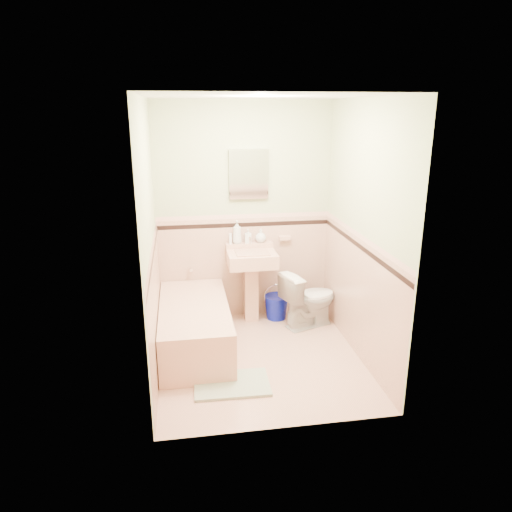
{
  "coord_description": "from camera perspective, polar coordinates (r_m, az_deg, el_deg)",
  "views": [
    {
      "loc": [
        -0.72,
        -4.18,
        2.4
      ],
      "look_at": [
        0.0,
        0.25,
        1.0
      ],
      "focal_mm": 33.29,
      "sensor_mm": 36.0,
      "label": 1
    }
  ],
  "objects": [
    {
      "name": "cap_back",
      "position": [
        5.44,
        -1.41,
        4.79
      ],
      "size": [
        2.0,
        0.0,
        2.0
      ],
      "primitive_type": "plane",
      "rotation": [
        1.57,
        0.0,
        0.0
      ],
      "color": "#DDAA99",
      "rests_on": "ground"
    },
    {
      "name": "sink",
      "position": [
        5.47,
        -0.51,
        -3.82
      ],
      "size": [
        0.54,
        0.48,
        0.86
      ],
      "primitive_type": null,
      "color": "#D8A288",
      "rests_on": "floor"
    },
    {
      "name": "bath_mat",
      "position": [
        4.45,
        -2.93,
        -15.13
      ],
      "size": [
        0.69,
        0.47,
        0.03
      ],
      "primitive_type": "cube",
      "rotation": [
        0.0,
        0.0,
        -0.03
      ],
      "color": "#92A489",
      "rests_on": "floor"
    },
    {
      "name": "floor",
      "position": [
        4.87,
        0.48,
        -12.18
      ],
      "size": [
        2.2,
        2.2,
        0.0
      ],
      "primitive_type": "plane",
      "color": "#DDA991",
      "rests_on": "ground"
    },
    {
      "name": "cap_front",
      "position": [
        3.39,
        3.61,
        -3.06
      ],
      "size": [
        2.0,
        0.0,
        2.0
      ],
      "primitive_type": "plane",
      "rotation": [
        -1.57,
        0.0,
        0.0
      ],
      "color": "#DDAA99",
      "rests_on": "ground"
    },
    {
      "name": "soap_dish",
      "position": [
        5.57,
        3.45,
        2.19
      ],
      "size": [
        0.13,
        0.08,
        0.04
      ],
      "primitive_type": "cube",
      "color": "#D8A288",
      "rests_on": "wall_back"
    },
    {
      "name": "wainscot_back",
      "position": [
        5.61,
        -1.37,
        -1.38
      ],
      "size": [
        2.0,
        0.0,
        2.0
      ],
      "primitive_type": "plane",
      "rotation": [
        1.57,
        0.0,
        0.0
      ],
      "color": "#E0AE96",
      "rests_on": "ground"
    },
    {
      "name": "cap_left",
      "position": [
        4.35,
        -12.33,
        1.18
      ],
      "size": [
        0.0,
        2.2,
        2.2
      ],
      "primitive_type": "plane",
      "rotation": [
        1.57,
        0.0,
        1.57
      ],
      "color": "#DDAA99",
      "rests_on": "ground"
    },
    {
      "name": "accent_front",
      "position": [
        3.43,
        3.58,
        -4.63
      ],
      "size": [
        2.0,
        0.0,
        2.0
      ],
      "primitive_type": "plane",
      "rotation": [
        -1.57,
        0.0,
        0.0
      ],
      "color": "black",
      "rests_on": "ground"
    },
    {
      "name": "toilet",
      "position": [
        5.45,
        6.4,
        -5.11
      ],
      "size": [
        0.73,
        0.56,
        0.66
      ],
      "primitive_type": "imported",
      "rotation": [
        0.0,
        0.0,
        1.92
      ],
      "color": "white",
      "rests_on": "floor"
    },
    {
      "name": "ceiling",
      "position": [
        4.24,
        0.57,
        18.67
      ],
      "size": [
        2.2,
        2.2,
        0.0
      ],
      "primitive_type": "plane",
      "rotation": [
        3.14,
        0.0,
        0.0
      ],
      "color": "white",
      "rests_on": "ground"
    },
    {
      "name": "shoe",
      "position": [
        4.52,
        -4.71,
        -13.96
      ],
      "size": [
        0.18,
        0.11,
        0.07
      ],
      "primitive_type": "cube",
      "rotation": [
        0.0,
        0.0,
        0.24
      ],
      "color": "#BF1E59",
      "rests_on": "bath_mat"
    },
    {
      "name": "wall_left",
      "position": [
        4.34,
        -12.6,
        1.55
      ],
      "size": [
        0.0,
        2.5,
        2.5
      ],
      "primitive_type": "plane",
      "rotation": [
        1.57,
        0.0,
        1.57
      ],
      "color": "beige",
      "rests_on": "ground"
    },
    {
      "name": "sink_faucet",
      "position": [
        5.43,
        -0.75,
        1.85
      ],
      "size": [
        0.02,
        0.02,
        0.1
      ],
      "primitive_type": "cylinder",
      "color": "silver",
      "rests_on": "sink"
    },
    {
      "name": "accent_back",
      "position": [
        5.46,
        -1.4,
        3.77
      ],
      "size": [
        2.0,
        0.0,
        2.0
      ],
      "primitive_type": "plane",
      "rotation": [
        1.57,
        0.0,
        0.0
      ],
      "color": "black",
      "rests_on": "ground"
    },
    {
      "name": "bathtub",
      "position": [
        5.01,
        -7.36,
        -8.57
      ],
      "size": [
        0.7,
        1.5,
        0.45
      ],
      "primitive_type": "cube",
      "color": "#D8A288",
      "rests_on": "floor"
    },
    {
      "name": "cap_right",
      "position": [
        4.66,
        12.51,
        2.25
      ],
      "size": [
        0.0,
        2.2,
        2.2
      ],
      "primitive_type": "plane",
      "rotation": [
        1.57,
        0.0,
        -1.57
      ],
      "color": "#DDAA99",
      "rests_on": "ground"
    },
    {
      "name": "soap_bottle_right",
      "position": [
        5.48,
        0.56,
        2.45
      ],
      "size": [
        0.14,
        0.14,
        0.16
      ],
      "primitive_type": "imported",
      "rotation": [
        0.0,
        0.0,
        -0.1
      ],
      "color": "#B2B2B2",
      "rests_on": "sink"
    },
    {
      "name": "accent_right",
      "position": [
        4.69,
        12.43,
        1.07
      ],
      "size": [
        0.0,
        2.2,
        2.2
      ],
      "primitive_type": "plane",
      "rotation": [
        1.57,
        0.0,
        -1.57
      ],
      "color": "black",
      "rests_on": "ground"
    },
    {
      "name": "wainscot_right",
      "position": [
        4.86,
        12.1,
        -4.82
      ],
      "size": [
        0.0,
        2.2,
        2.2
      ],
      "primitive_type": "plane",
      "rotation": [
        1.57,
        0.0,
        -1.57
      ],
      "color": "#E0AE96",
      "rests_on": "ground"
    },
    {
      "name": "wall_front",
      "position": [
        3.37,
        3.68,
        -2.69
      ],
      "size": [
        2.5,
        0.0,
        2.5
      ],
      "primitive_type": "plane",
      "rotation": [
        -1.57,
        0.0,
        0.0
      ],
      "color": "beige",
      "rests_on": "ground"
    },
    {
      "name": "soap_bottle_left",
      "position": [
        5.43,
        -2.29,
        2.89
      ],
      "size": [
        0.11,
        0.12,
        0.27
      ],
      "primitive_type": "imported",
      "rotation": [
        0.0,
        0.0,
        0.12
      ],
      "color": "#B2B2B2",
      "rests_on": "sink"
    },
    {
      "name": "bucket",
      "position": [
        5.68,
        2.46,
        -6.13
      ],
      "size": [
        0.33,
        0.33,
        0.28
      ],
      "primitive_type": null,
      "rotation": [
        0.0,
        0.0,
        0.19
      ],
      "color": "#0A1293",
      "rests_on": "floor"
    },
    {
      "name": "medicine_cabinet",
      "position": [
        5.35,
        -0.89,
        9.81
      ],
      "size": [
        0.44,
        0.04,
        0.55
      ],
      "primitive_type": "cube",
      "color": "white",
      "rests_on": "wall_back"
    },
    {
      "name": "wainscot_front",
      "position": [
        3.65,
        3.44,
        -12.26
      ],
      "size": [
        2.0,
        0.0,
        2.0
      ],
      "primitive_type": "plane",
      "rotation": [
        -1.57,
        0.0,
        0.0
      ],
      "color": "#E0AE96",
      "rests_on": "ground"
    },
    {
      "name": "wall_right",
      "position": [
        4.66,
        12.74,
        2.62
      ],
      "size": [
        0.0,
        2.5,
        2.5
      ],
      "primitive_type": "plane",
      "rotation": [
        1.57,
        0.0,
        -1.57
      ],
      "color": "beige",
      "rests_on": "ground"
    },
    {
      "name": "tub_faucet",
      "position": [
        5.52,
        -7.81,
        -1.54
      ],
      "size": [
        0.04,
        0.12,
        0.04
      ],
      "primitive_type": "cylinder",
      "rotation": [
        1.57,
        0.0,
        0.0
      ],
      "color": "silver",
      "rests_on": "wall_back"
    },
    {
      "name": "tube",
      "position": [
        5.44,
        -3.1,
        2.1
      ],
      "size": [
        0.04,
        0.04,
        0.12
      ],
      "primitive_type": "cylinder",
      "rotation": [
        0.0,
        0.0,
        0.13
      ],
      "color": "white",
      "rests_on": "sink"
    },
    {
      "name": "wainscot_left",
      "position": [
        4.56,
        -11.91,
        -6.33
      ],
      "size": [
        0.0,
        2.2,
        2.2
      ],
      "primitive_type": "plane",
      "rotation": [
        1.57,
        0.0,
        1.57
      ],
      "color": "#E0AE96",
      "rests_on": "ground"
    },
    {
      "name": "accent_left",
      "position": [
        4.38,
        -12.25,
        -0.07
      ],
      "size": [
        0.0,
        2.2,
        2.2
      ],
      "primitive_type": "plane",
      "rotation": [
        1.57,
        0.0,
        1.57
      ],
      "color": "black",
      "rests_on": "ground"
    },
    {
      "name": "wall_back",
      "position": [
        5.45,
        -1.44,
        5.14
      ],
      "size": [
        2.5,
        0.0,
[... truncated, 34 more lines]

